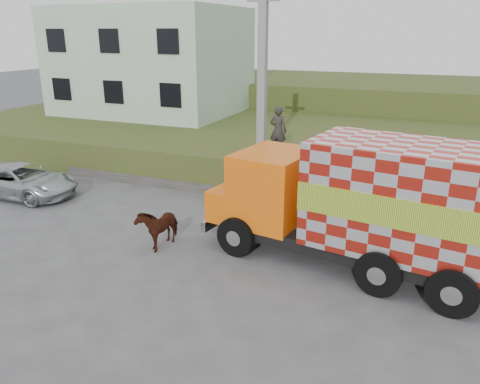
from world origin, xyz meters
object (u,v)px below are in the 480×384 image
at_px(cargo_truck, 364,203).
at_px(cow, 158,226).
at_px(suv, 21,181).
at_px(utility_pole, 262,91).
at_px(pedestrian, 278,130).

height_order(cargo_truck, cow, cargo_truck).
height_order(cargo_truck, suv, cargo_truck).
bearing_deg(utility_pole, suv, -157.61).
height_order(cargo_truck, pedestrian, cargo_truck).
bearing_deg(suv, cow, -107.25).
distance_m(utility_pole, suv, 10.02).
bearing_deg(cargo_truck, utility_pole, 145.02).
bearing_deg(pedestrian, cargo_truck, 132.38).
height_order(suv, pedestrian, pedestrian).
bearing_deg(cargo_truck, suv, -174.22).
bearing_deg(pedestrian, cow, 80.13).
relative_size(utility_pole, cargo_truck, 0.96).
bearing_deg(cow, pedestrian, 79.35).
height_order(utility_pole, cargo_truck, utility_pole).
bearing_deg(utility_pole, pedestrian, 70.48).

